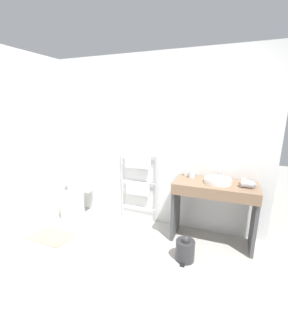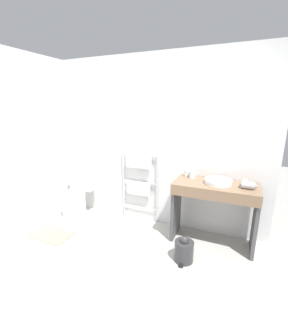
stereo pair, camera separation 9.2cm
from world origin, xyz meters
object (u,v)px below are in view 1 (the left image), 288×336
Objects in this scene: toilet at (75,197)px; towel_radiator at (138,178)px; hair_dryer at (248,184)px; cup_near_wall at (187,172)px; trash_bin at (185,250)px; sink_basin at (218,181)px; cup_near_edge at (192,174)px.

towel_radiator is (0.96, 0.31, 0.34)m from toilet.
toilet is at bearing -177.99° from hair_dryer.
trash_bin is at bearing -77.41° from cup_near_wall.
hair_dryer reaches higher than sink_basin.
trash_bin is (1.86, -0.40, -0.22)m from toilet.
toilet is 8.73× the size of cup_near_wall.
cup_near_wall reaches higher than toilet.
sink_basin is 1.03× the size of trash_bin.
trash_bin is (0.89, -0.71, -0.56)m from towel_radiator.
toilet is 0.77× the size of towel_radiator.
toilet is 2.62× the size of trash_bin.
cup_near_wall is at bearing 159.60° from sink_basin.
cup_near_edge is at bearing 96.67° from trash_bin.
cup_near_edge is 0.96m from trash_bin.
cup_near_wall reaches higher than hair_dryer.
towel_radiator is 11.76× the size of cup_near_edge.
towel_radiator reaches higher than trash_bin.
toilet is at bearing -173.03° from cup_near_edge.
cup_near_wall is 1.01m from trash_bin.
towel_radiator is 5.90× the size of hair_dryer.
cup_near_edge reaches higher than hair_dryer.
towel_radiator is 11.36× the size of cup_near_wall.
cup_near_wall reaches higher than sink_basin.
hair_dryer reaches higher than trash_bin.
towel_radiator is at bearing 17.63° from toilet.
towel_radiator is 1.53m from hair_dryer.
towel_radiator reaches higher than toilet.
sink_basin is 3.41× the size of cup_near_wall.
sink_basin reaches higher than trash_bin.
cup_near_wall is 0.52× the size of hair_dryer.
trash_bin is (-0.61, -0.49, -0.73)m from hair_dryer.
hair_dryer reaches higher than toilet.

